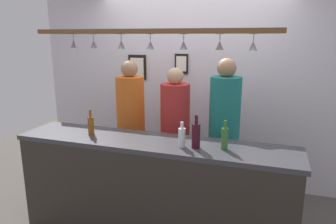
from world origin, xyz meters
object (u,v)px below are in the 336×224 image
(bottle_beer_green_import, at_px, (225,138))
(bottle_soda_clear, at_px, (182,137))
(person_left_orange_shirt, at_px, (131,116))
(bottle_beer_amber_tall, at_px, (91,125))
(picture_frame_caricature, at_px, (137,67))
(bottle_wine_dark_red, at_px, (196,135))
(picture_frame_crest, at_px, (181,64))
(person_middle_red_shirt, at_px, (175,124))
(person_right_teal_shirt, at_px, (224,121))

(bottle_beer_green_import, distance_m, bottle_soda_clear, 0.37)
(person_left_orange_shirt, bearing_deg, bottle_soda_clear, -42.40)
(bottle_beer_amber_tall, relative_size, picture_frame_caricature, 0.76)
(bottle_wine_dark_red, bearing_deg, bottle_soda_clear, -175.00)
(bottle_beer_green_import, distance_m, picture_frame_crest, 1.70)
(person_left_orange_shirt, bearing_deg, picture_frame_caricature, 106.48)
(person_middle_red_shirt, relative_size, picture_frame_caricature, 4.81)
(picture_frame_crest, bearing_deg, bottle_beer_amber_tall, -110.21)
(bottle_soda_clear, distance_m, picture_frame_crest, 1.62)
(picture_frame_crest, bearing_deg, person_left_orange_shirt, -123.19)
(bottle_soda_clear, bearing_deg, person_middle_red_shirt, 111.24)
(person_left_orange_shirt, xyz_separation_m, bottle_beer_amber_tall, (-0.08, -0.75, 0.09))
(person_left_orange_shirt, relative_size, person_middle_red_shirt, 1.04)
(person_middle_red_shirt, xyz_separation_m, bottle_beer_amber_tall, (-0.65, -0.75, 0.13))
(bottle_beer_green_import, bearing_deg, bottle_soda_clear, -170.98)
(person_left_orange_shirt, relative_size, person_right_teal_shirt, 0.97)
(person_left_orange_shirt, relative_size, bottle_beer_green_import, 6.55)
(person_right_teal_shirt, bearing_deg, person_middle_red_shirt, -180.00)
(picture_frame_crest, relative_size, picture_frame_caricature, 0.76)
(person_right_teal_shirt, relative_size, picture_frame_crest, 6.74)
(person_left_orange_shirt, xyz_separation_m, person_middle_red_shirt, (0.57, -0.00, -0.04))
(bottle_soda_clear, relative_size, bottle_wine_dark_red, 0.77)
(person_right_teal_shirt, distance_m, bottle_beer_green_import, 0.75)
(bottle_soda_clear, distance_m, picture_frame_caricature, 1.88)
(person_middle_red_shirt, height_order, bottle_beer_amber_tall, person_middle_red_shirt)
(person_middle_red_shirt, distance_m, bottle_wine_dark_red, 0.91)
(person_left_orange_shirt, distance_m, bottle_wine_dark_red, 1.28)
(bottle_beer_green_import, distance_m, picture_frame_caricature, 2.07)
(bottle_beer_green_import, relative_size, bottle_soda_clear, 1.13)
(picture_frame_crest, bearing_deg, person_right_teal_shirt, -44.21)
(bottle_soda_clear, height_order, bottle_beer_amber_tall, bottle_beer_amber_tall)
(bottle_soda_clear, distance_m, bottle_wine_dark_red, 0.13)
(person_right_teal_shirt, relative_size, bottle_beer_amber_tall, 6.74)
(person_right_teal_shirt, xyz_separation_m, picture_frame_crest, (-0.69, 0.67, 0.56))
(person_right_teal_shirt, distance_m, bottle_soda_clear, 0.84)
(person_middle_red_shirt, bearing_deg, person_right_teal_shirt, 0.00)
(person_right_teal_shirt, height_order, picture_frame_crest, person_right_teal_shirt)
(bottle_wine_dark_red, bearing_deg, person_right_teal_shirt, 80.44)
(picture_frame_caricature, bearing_deg, person_left_orange_shirt, -73.52)
(person_middle_red_shirt, distance_m, bottle_beer_amber_tall, 1.00)
(bottle_wine_dark_red, distance_m, bottle_beer_amber_tall, 1.09)
(bottle_wine_dark_red, bearing_deg, bottle_beer_green_import, 11.06)
(bottle_soda_clear, height_order, picture_frame_caricature, picture_frame_caricature)
(person_right_teal_shirt, height_order, picture_frame_caricature, person_right_teal_shirt)
(person_left_orange_shirt, bearing_deg, person_middle_red_shirt, -0.00)
(person_right_teal_shirt, height_order, bottle_wine_dark_red, person_right_teal_shirt)
(person_left_orange_shirt, bearing_deg, picture_frame_crest, 56.81)
(person_middle_red_shirt, relative_size, person_right_teal_shirt, 0.93)
(person_right_teal_shirt, bearing_deg, picture_frame_crest, 135.79)
(bottle_soda_clear, height_order, picture_frame_crest, picture_frame_crest)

